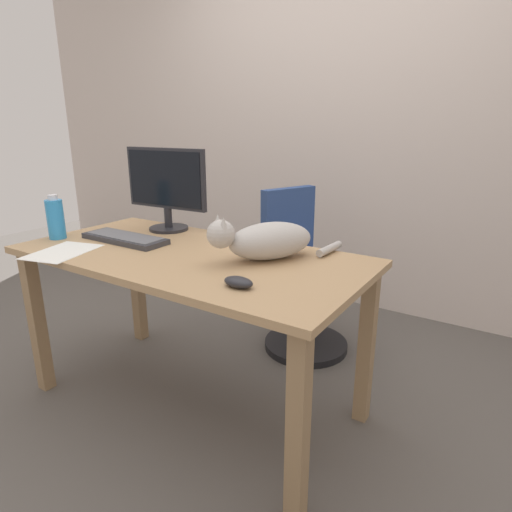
# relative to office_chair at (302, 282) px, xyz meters

# --- Properties ---
(ground_plane) EXTENTS (8.00, 8.00, 0.00)m
(ground_plane) POSITION_rel_office_chair_xyz_m (-0.16, -0.77, -0.40)
(ground_plane) COLOR #59544F
(back_wall) EXTENTS (6.00, 0.04, 2.60)m
(back_wall) POSITION_rel_office_chair_xyz_m (-0.16, 0.80, 0.90)
(back_wall) COLOR beige
(back_wall) RESTS_ON ground_plane
(desk) EXTENTS (1.53, 0.75, 0.74)m
(desk) POSITION_rel_office_chair_xyz_m (-0.16, -0.77, 0.24)
(desk) COLOR tan
(desk) RESTS_ON ground_plane
(office_chair) EXTENTS (0.51, 0.49, 0.92)m
(office_chair) POSITION_rel_office_chair_xyz_m (0.00, 0.00, 0.00)
(office_chair) COLOR black
(office_chair) RESTS_ON ground_plane
(monitor) EXTENTS (0.48, 0.20, 0.41)m
(monitor) POSITION_rel_office_chair_xyz_m (-0.53, -0.51, 0.57)
(monitor) COLOR #232328
(monitor) RESTS_ON desk
(keyboard) EXTENTS (0.44, 0.15, 0.03)m
(keyboard) POSITION_rel_office_chair_xyz_m (-0.54, -0.79, 0.36)
(keyboard) COLOR #333338
(keyboard) RESTS_ON desk
(cat) EXTENTS (0.37, 0.52, 0.20)m
(cat) POSITION_rel_office_chair_xyz_m (0.16, -0.67, 0.42)
(cat) COLOR #B2ADA8
(cat) RESTS_ON desk
(computer_mouse) EXTENTS (0.11, 0.06, 0.04)m
(computer_mouse) POSITION_rel_office_chair_xyz_m (0.25, -0.99, 0.36)
(computer_mouse) COLOR #232328
(computer_mouse) RESTS_ON desk
(paper_sheet) EXTENTS (0.28, 0.34, 0.00)m
(paper_sheet) POSITION_rel_office_chair_xyz_m (-0.62, -1.06, 0.34)
(paper_sheet) COLOR white
(paper_sheet) RESTS_ON desk
(water_bottle) EXTENTS (0.08, 0.08, 0.21)m
(water_bottle) POSITION_rel_office_chair_xyz_m (-0.85, -0.93, 0.44)
(water_bottle) COLOR #2D8CD1
(water_bottle) RESTS_ON desk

